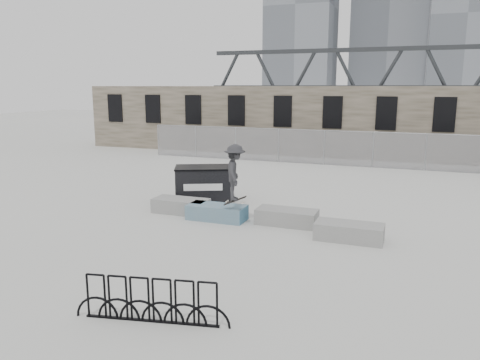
{
  "coord_description": "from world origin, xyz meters",
  "views": [
    {
      "loc": [
        4.92,
        -14.44,
        4.52
      ],
      "look_at": [
        -0.69,
        0.48,
        1.3
      ],
      "focal_mm": 35.0,
      "sensor_mm": 36.0,
      "label": 1
    }
  ],
  "objects_px": {
    "planter_offset": "(349,231)",
    "dumpster": "(203,184)",
    "planter_center_left": "(217,212)",
    "bike_rack": "(151,301)",
    "planter_center_right": "(287,216)",
    "skateboarder": "(235,172)",
    "planter_far_left": "(181,205)"
  },
  "relations": [
    {
      "from": "planter_far_left",
      "to": "planter_center_left",
      "type": "bearing_deg",
      "value": -13.23
    },
    {
      "from": "planter_center_right",
      "to": "bike_rack",
      "type": "relative_size",
      "value": 0.65
    },
    {
      "from": "planter_far_left",
      "to": "planter_center_right",
      "type": "relative_size",
      "value": 1.0
    },
    {
      "from": "planter_far_left",
      "to": "planter_offset",
      "type": "distance_m",
      "value": 6.21
    },
    {
      "from": "planter_far_left",
      "to": "planter_center_right",
      "type": "distance_m",
      "value": 3.98
    },
    {
      "from": "planter_far_left",
      "to": "bike_rack",
      "type": "bearing_deg",
      "value": -66.37
    },
    {
      "from": "planter_offset",
      "to": "bike_rack",
      "type": "relative_size",
      "value": 0.65
    },
    {
      "from": "planter_far_left",
      "to": "dumpster",
      "type": "relative_size",
      "value": 0.8
    },
    {
      "from": "planter_center_left",
      "to": "bike_rack",
      "type": "distance_m",
      "value": 7.18
    },
    {
      "from": "skateboarder",
      "to": "bike_rack",
      "type": "bearing_deg",
      "value": 167.1
    },
    {
      "from": "planter_offset",
      "to": "dumpster",
      "type": "relative_size",
      "value": 0.8
    },
    {
      "from": "planter_center_left",
      "to": "dumpster",
      "type": "distance_m",
      "value": 2.6
    },
    {
      "from": "planter_center_left",
      "to": "planter_offset",
      "type": "height_order",
      "value": "same"
    },
    {
      "from": "planter_offset",
      "to": "planter_center_right",
      "type": "bearing_deg",
      "value": 157.2
    },
    {
      "from": "planter_center_right",
      "to": "skateboarder",
      "type": "xyz_separation_m",
      "value": [
        -1.61,
        -0.6,
        1.48
      ]
    },
    {
      "from": "planter_center_left",
      "to": "dumpster",
      "type": "relative_size",
      "value": 0.8
    },
    {
      "from": "bike_rack",
      "to": "skateboarder",
      "type": "relative_size",
      "value": 1.52
    },
    {
      "from": "planter_center_left",
      "to": "planter_offset",
      "type": "distance_m",
      "value": 4.59
    },
    {
      "from": "planter_offset",
      "to": "skateboarder",
      "type": "distance_m",
      "value": 4.05
    },
    {
      "from": "planter_center_left",
      "to": "bike_rack",
      "type": "bearing_deg",
      "value": -76.84
    },
    {
      "from": "planter_far_left",
      "to": "planter_offset",
      "type": "height_order",
      "value": "same"
    },
    {
      "from": "bike_rack",
      "to": "skateboarder",
      "type": "bearing_deg",
      "value": 97.23
    },
    {
      "from": "dumpster",
      "to": "skateboarder",
      "type": "xyz_separation_m",
      "value": [
        2.27,
        -2.39,
        1.04
      ]
    },
    {
      "from": "skateboarder",
      "to": "planter_center_right",
      "type": "bearing_deg",
      "value": -89.77
    },
    {
      "from": "bike_rack",
      "to": "skateboarder",
      "type": "distance_m",
      "value": 6.86
    },
    {
      "from": "planter_far_left",
      "to": "planter_offset",
      "type": "bearing_deg",
      "value": -9.18
    },
    {
      "from": "planter_center_left",
      "to": "skateboarder",
      "type": "distance_m",
      "value": 1.7
    },
    {
      "from": "planter_center_right",
      "to": "skateboarder",
      "type": "height_order",
      "value": "skateboarder"
    },
    {
      "from": "planter_center_right",
      "to": "skateboarder",
      "type": "distance_m",
      "value": 2.26
    },
    {
      "from": "dumpster",
      "to": "bike_rack",
      "type": "xyz_separation_m",
      "value": [
        3.12,
        -9.07,
        -0.28
      ]
    },
    {
      "from": "planter_far_left",
      "to": "planter_center_right",
      "type": "xyz_separation_m",
      "value": [
        3.98,
        -0.09,
        0.0
      ]
    },
    {
      "from": "skateboarder",
      "to": "dumpster",
      "type": "bearing_deg",
      "value": 23.37
    }
  ]
}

